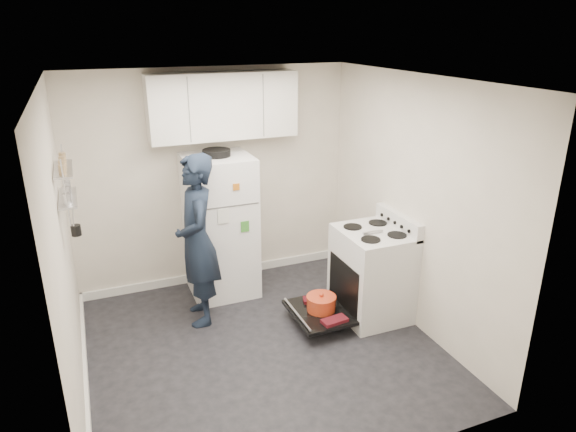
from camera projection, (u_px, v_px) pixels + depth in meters
name	position (u px, v px, depth m)	size (l,w,h in m)	color
room	(256.00, 230.00, 4.53)	(3.21, 3.21, 2.51)	black
electric_range	(371.00, 274.00, 5.35)	(0.66, 0.76, 1.10)	silver
open_oven_door	(320.00, 308.00, 5.25)	(0.55, 0.70, 0.23)	black
refrigerator	(220.00, 226.00, 5.73)	(0.72, 0.74, 1.67)	white
upper_cabinets	(223.00, 106.00, 5.48)	(1.60, 0.33, 0.70)	silver
wall_shelf_rack	(66.00, 184.00, 4.24)	(0.14, 0.60, 0.61)	#B2B2B7
person	(197.00, 241.00, 5.13)	(0.65, 0.42, 1.77)	black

